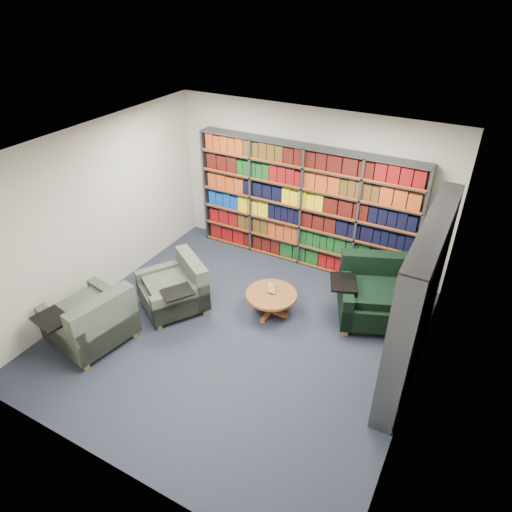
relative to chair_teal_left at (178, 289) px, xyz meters
The scene contains 7 objects.
room_shell 1.58m from the chair_teal_left, ahead, with size 5.02×5.02×2.82m.
bookshelf_back 2.60m from the chair_teal_left, 62.12° to the left, with size 4.00×0.28×2.20m.
bookshelf_right 3.62m from the chair_teal_left, ahead, with size 0.28×2.50×2.20m.
chair_teal_left is the anchor object (origin of this frame).
chair_green_right 3.06m from the chair_teal_left, 24.56° to the left, with size 1.38×1.35×0.94m.
chair_teal_front 1.38m from the chair_teal_left, 113.15° to the right, with size 1.17×1.28×0.92m.
coffee_table 1.49m from the chair_teal_left, 21.81° to the left, with size 0.80×0.80×0.56m.
Camera 1 is at (2.71, -4.41, 4.62)m, focal length 32.00 mm.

